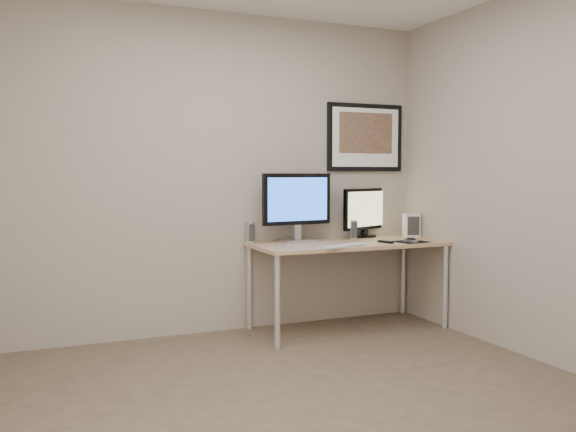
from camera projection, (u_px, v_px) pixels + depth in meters
The scene contains 13 objects.
floor at pixel (307, 401), 3.49m from camera, with size 3.60×3.60×0.00m, color brown.
room at pixel (277, 118), 3.78m from camera, with size 3.60×3.60×3.60m.
desk at pixel (348, 250), 5.07m from camera, with size 1.60×0.70×0.73m.
framed_art at pixel (365, 137), 5.44m from camera, with size 0.75×0.04×0.60m.
monitor_large at pixel (297, 204), 5.05m from camera, with size 0.63×0.23×0.57m.
monitor_tv at pixel (365, 211), 5.42m from camera, with size 0.53×0.24×0.44m.
speaker_left at pixel (250, 232), 5.04m from camera, with size 0.07×0.07×0.17m, color #B5B5BA.
speaker_right at pixel (353, 230), 5.27m from camera, with size 0.07×0.07×0.17m, color #B5B5BA.
keyboard at pixel (344, 246), 4.74m from camera, with size 0.41×0.11×0.01m, color silver.
mousepad at pixel (411, 242), 5.08m from camera, with size 0.25×0.22×0.00m, color black.
mouse at pixel (411, 240), 5.03m from camera, with size 0.06×0.11×0.04m, color black.
remote at pixel (386, 242), 5.02m from camera, with size 0.04×0.15×0.02m, color black.
fan_unit at pixel (411, 225), 5.46m from camera, with size 0.14×0.10×0.21m, color white.
Camera 1 is at (-1.43, -3.09, 1.30)m, focal length 38.00 mm.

